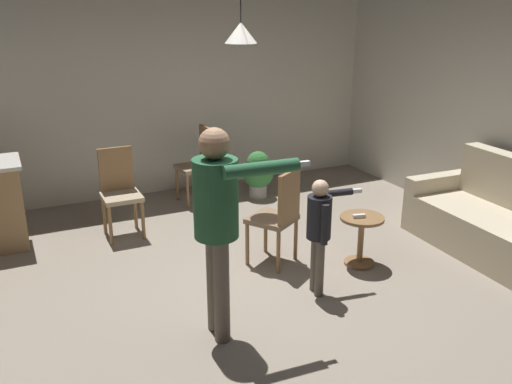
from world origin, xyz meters
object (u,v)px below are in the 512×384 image
Objects in this scene: person_adult at (218,212)px; potted_plant_corner at (258,172)px; person_child at (320,224)px; dining_chair_near_wall at (199,162)px; dining_chair_centre_back at (120,189)px; spare_remote_on_table at (359,216)px; side_table_by_couch at (361,234)px; dining_chair_by_counter at (279,214)px; couch_floral at (493,222)px.

person_adult reaches higher than potted_plant_corner.
potted_plant_corner is (0.65, 2.62, -0.32)m from person_child.
dining_chair_near_wall is 1.00× the size of dining_chair_centre_back.
dining_chair_near_wall is (-0.12, 2.81, -0.13)m from person_child.
potted_plant_corner is (1.96, 0.50, -0.19)m from dining_chair_centre_back.
side_table_by_couch is at bearing 13.33° from spare_remote_on_table.
person_adult is 1.69× the size of dining_chair_centre_back.
dining_chair_by_counter reaches higher than potted_plant_corner.
spare_remote_on_table is (1.69, 0.54, -0.51)m from person_adult.
person_child reaches higher than side_table_by_couch.
dining_chair_centre_back is at bearing 60.36° from couch_floral.
person_adult reaches higher than side_table_by_couch.
side_table_by_couch is 0.81× the size of potted_plant_corner.
couch_floral is at bearing 148.37° from dining_chair_centre_back.
person_child is 2.72m from potted_plant_corner.
dining_chair_centre_back is (-3.47, 2.14, 0.21)m from couch_floral.
side_table_by_couch is at bearing 123.23° from person_child.
spare_remote_on_table is (-0.05, -0.01, 0.21)m from side_table_by_couch.
couch_floral is 2.85× the size of potted_plant_corner.
dining_chair_near_wall is 7.69× the size of spare_remote_on_table.
potted_plant_corner is (0.70, 1.94, -0.19)m from dining_chair_by_counter.
dining_chair_centre_back is (-1.32, 2.12, -0.13)m from person_child.
person_adult is at bearing -68.55° from person_child.
dining_chair_by_counter is 1.92m from dining_chair_centre_back.
dining_chair_near_wall is at bearing 166.29° from person_adult.
dining_chair_centre_back is 2.67m from spare_remote_on_table.
spare_remote_on_table is at bearing -90.08° from potted_plant_corner.
dining_chair_near_wall is (0.93, 3.05, -0.50)m from person_adult.
dining_chair_by_counter and dining_chair_near_wall have the same top height.
potted_plant_corner is at bearing -165.83° from dining_chair_centre_back.
side_table_by_couch is at bearing -88.88° from potted_plant_corner.
person_adult is at bearing 158.48° from dining_chair_near_wall.
potted_plant_corner is 4.93× the size of spare_remote_on_table.
dining_chair_near_wall is at bearing 58.96° from dining_chair_by_counter.
person_child is (-0.69, -0.31, 0.35)m from side_table_by_couch.
side_table_by_couch is 0.52× the size of dining_chair_by_counter.
potted_plant_corner is (-1.51, 2.63, 0.02)m from couch_floral.
couch_floral is 1.08× the size of person_adult.
dining_chair_centre_back is (-1.26, 1.44, 0.00)m from dining_chair_by_counter.
dining_chair_near_wall is 2.62m from spare_remote_on_table.
potted_plant_corner is at bearing 37.25° from dining_chair_by_counter.
dining_chair_near_wall reaches higher than side_table_by_couch.
side_table_by_couch is 0.31× the size of person_adult.
person_child is at bearing 121.82° from dining_chair_centre_back.
dining_chair_centre_back is (-0.27, 2.36, -0.50)m from person_adult.
spare_remote_on_table is at bearing 124.00° from person_child.
dining_chair_by_counter is (-0.75, 0.37, 0.22)m from side_table_by_couch.
dining_chair_near_wall is (-0.81, 2.50, 0.22)m from side_table_by_couch.
person_adult is 3.39m from potted_plant_corner.
side_table_by_couch is 0.52× the size of dining_chair_near_wall.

